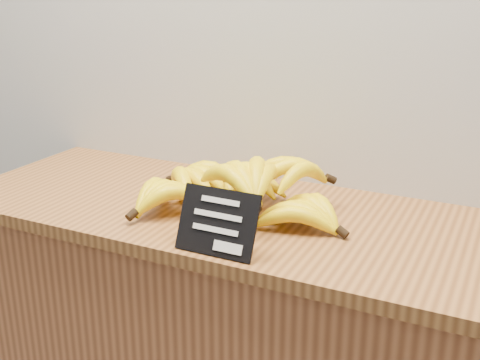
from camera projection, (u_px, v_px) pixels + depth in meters
name	position (u px, v px, depth m)	size (l,w,h in m)	color
counter_top	(249.00, 216.00, 1.40)	(1.45, 0.54, 0.03)	#99612F
chalkboard_sign	(217.00, 222.00, 1.17)	(0.16, 0.01, 0.13)	black
banana_pile	(236.00, 187.00, 1.39)	(0.55, 0.38, 0.13)	#FFE40A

